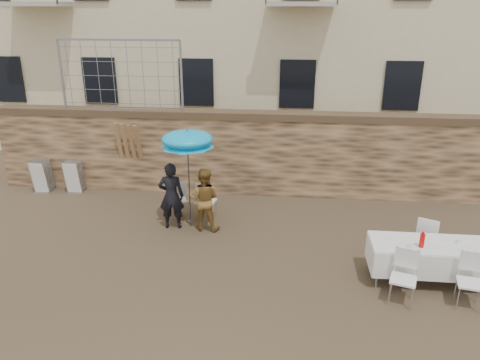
# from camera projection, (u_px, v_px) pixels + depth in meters

# --- Properties ---
(ground) EXTENTS (80.00, 80.00, 0.00)m
(ground) POSITION_uv_depth(u_px,v_px,m) (205.00, 297.00, 8.25)
(ground) COLOR brown
(ground) RESTS_ON ground
(stone_wall) EXTENTS (13.00, 0.50, 2.20)m
(stone_wall) POSITION_uv_depth(u_px,v_px,m) (236.00, 153.00, 12.51)
(stone_wall) COLOR brown
(stone_wall) RESTS_ON ground
(chain_link_fence) EXTENTS (3.20, 0.06, 1.80)m
(chain_link_fence) POSITION_uv_depth(u_px,v_px,m) (121.00, 76.00, 12.10)
(chain_link_fence) COLOR gray
(chain_link_fence) RESTS_ON stone_wall
(man_suit) EXTENTS (0.61, 0.44, 1.56)m
(man_suit) POSITION_uv_depth(u_px,v_px,m) (171.00, 196.00, 10.56)
(man_suit) COLOR black
(man_suit) RESTS_ON ground
(woman_dress) EXTENTS (0.76, 0.62, 1.46)m
(woman_dress) POSITION_uv_depth(u_px,v_px,m) (204.00, 199.00, 10.50)
(woman_dress) COLOR #B57F37
(woman_dress) RESTS_ON ground
(umbrella) EXTENTS (1.18, 1.18, 2.14)m
(umbrella) POSITION_uv_depth(u_px,v_px,m) (187.00, 142.00, 10.17)
(umbrella) COLOR #3F3F44
(umbrella) RESTS_ON ground
(couple_chair_left) EXTENTS (0.64, 0.64, 0.96)m
(couple_chair_left) POSITION_uv_depth(u_px,v_px,m) (178.00, 199.00, 11.18)
(couple_chair_left) COLOR white
(couple_chair_left) RESTS_ON ground
(couple_chair_right) EXTENTS (0.55, 0.55, 0.96)m
(couple_chair_right) POSITION_uv_depth(u_px,v_px,m) (206.00, 200.00, 11.11)
(couple_chair_right) COLOR white
(couple_chair_right) RESTS_ON ground
(banquet_table) EXTENTS (2.10, 0.85, 0.78)m
(banquet_table) POSITION_uv_depth(u_px,v_px,m) (430.00, 246.00, 8.49)
(banquet_table) COLOR white
(banquet_table) RESTS_ON ground
(soda_bottle) EXTENTS (0.09, 0.09, 0.26)m
(soda_bottle) POSITION_uv_depth(u_px,v_px,m) (422.00, 241.00, 8.31)
(soda_bottle) COLOR red
(soda_bottle) RESTS_ON banquet_table
(table_chair_front_left) EXTENTS (0.60, 0.60, 0.96)m
(table_chair_front_left) POSITION_uv_depth(u_px,v_px,m) (403.00, 278.00, 7.94)
(table_chair_front_left) COLOR white
(table_chair_front_left) RESTS_ON ground
(table_chair_front_right) EXTENTS (0.56, 0.56, 0.96)m
(table_chair_front_right) POSITION_uv_depth(u_px,v_px,m) (471.00, 282.00, 7.83)
(table_chair_front_right) COLOR white
(table_chair_front_right) RESTS_ON ground
(table_chair_back) EXTENTS (0.64, 0.64, 0.96)m
(table_chair_back) POSITION_uv_depth(u_px,v_px,m) (427.00, 238.00, 9.30)
(table_chair_back) COLOR white
(table_chair_back) RESTS_ON ground
(chair_stack_left) EXTENTS (0.46, 0.55, 0.92)m
(chair_stack_left) POSITION_uv_depth(u_px,v_px,m) (46.00, 173.00, 12.95)
(chair_stack_left) COLOR white
(chair_stack_left) RESTS_ON ground
(chair_stack_right) EXTENTS (0.46, 0.47, 0.92)m
(chair_stack_right) POSITION_uv_depth(u_px,v_px,m) (77.00, 174.00, 12.86)
(chair_stack_right) COLOR white
(chair_stack_right) RESTS_ON ground
(wood_planks) EXTENTS (0.70, 0.20, 2.00)m
(wood_planks) POSITION_uv_depth(u_px,v_px,m) (133.00, 156.00, 12.58)
(wood_planks) COLOR #A37749
(wood_planks) RESTS_ON ground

